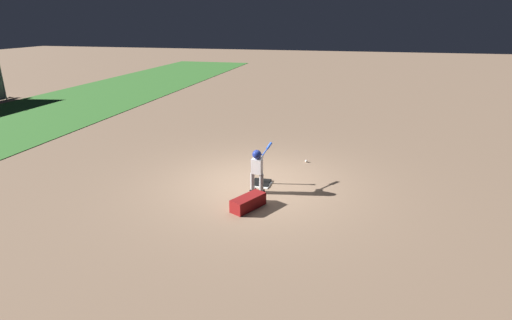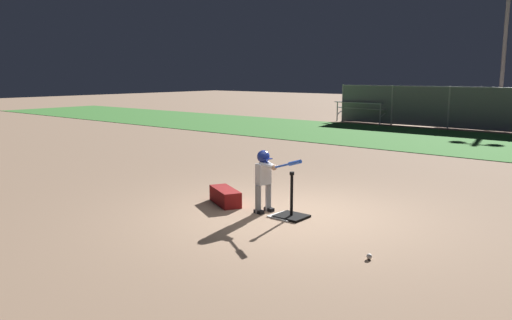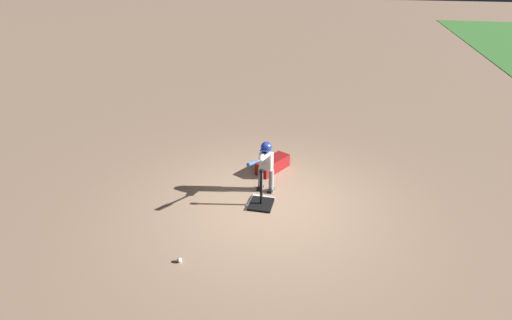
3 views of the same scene
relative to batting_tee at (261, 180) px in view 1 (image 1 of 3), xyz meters
The scene contains 6 objects.
ground_plane 0.16m from the batting_tee, 95.20° to the left, with size 90.00×90.00×0.00m, color #93755B.
home_plate 0.13m from the batting_tee, 165.24° to the right, with size 0.44×0.44×0.02m, color white.
batting_tee is the anchor object (origin of this frame).
batter_child 0.78m from the batting_tee, behind, with size 0.97×0.36×1.06m.
baseball 2.04m from the batting_tee, 26.13° to the right, with size 0.07×0.07×0.07m, color white.
equipment_bag 1.43m from the batting_tee, behind, with size 0.84×0.32×0.28m, color maroon.
Camera 1 is at (-8.99, -2.22, 3.89)m, focal length 28.00 mm.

